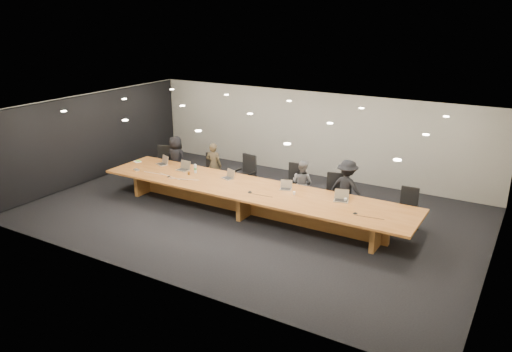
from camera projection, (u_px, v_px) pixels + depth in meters
The scene contains 29 objects.
ground at pixel (250, 214), 13.65m from camera, with size 12.00×12.00×0.00m, color black.
back_wall at pixel (313, 134), 16.47m from camera, with size 12.00×0.02×2.80m, color #B0ACA0.
left_wall_panel at pixel (93, 138), 16.08m from camera, with size 0.08×7.84×2.74m, color black.
conference_table at pixel (250, 196), 13.49m from camera, with size 9.00×1.80×0.75m.
chair_far_left at pixel (162, 162), 16.41m from camera, with size 0.55×0.55×1.08m, color black, non-canonical shape.
chair_left at pixel (210, 170), 15.58m from camera, with size 0.54×0.54×1.06m, color black, non-canonical shape.
chair_mid_left at pixel (245, 174), 15.05m from camera, with size 0.60×0.60×1.18m, color black, non-canonical shape.
chair_mid_right at pixel (293, 184), 14.14m from camera, with size 0.61×0.61×1.19m, color black, non-canonical shape.
chair_right at pixel (334, 193), 13.63m from camera, with size 0.55×0.55×1.08m, color black, non-canonical shape.
chair_far_right at pixel (407, 208), 12.59m from camera, with size 0.54×0.54×1.07m, color black, non-canonical shape.
person_a at pixel (176, 159), 16.01m from camera, with size 0.73×0.48×1.50m, color black.
person_b at pixel (214, 165), 15.48m from camera, with size 0.52×0.34×1.43m, color #39301F.
person_c at pixel (302, 183), 14.02m from camera, with size 0.65×0.50×1.33m, color slate.
person_d at pixel (347, 188), 13.30m from camera, with size 1.01×0.58×1.56m, color black.
laptop_a at pixel (161, 160), 15.39m from camera, with size 0.35×0.26×0.28m, color #BDA890, non-canonical shape.
laptop_b at pixel (183, 166), 14.83m from camera, with size 0.36×0.26×0.29m, color #B5A88A, non-canonical shape.
laptop_c at pixel (227, 174), 14.11m from camera, with size 0.33×0.24×0.26m, color #B8A78C, non-canonical shape.
laptop_d at pixel (286, 185), 13.25m from camera, with size 0.31×0.23×0.25m, color #C2B094, non-canonical shape.
laptop_e at pixel (341, 196), 12.44m from camera, with size 0.36×0.26×0.28m, color tan, non-canonical shape.
water_bottle at pixel (195, 169), 14.61m from camera, with size 0.08×0.08×0.25m, color silver.
amber_mug at pixel (189, 173), 14.45m from camera, with size 0.07×0.07×0.09m, color brown.
paper_cup_near at pixel (294, 193), 12.91m from camera, with size 0.07×0.07×0.08m, color white.
paper_cup_far at pixel (345, 200), 12.45m from camera, with size 0.07×0.07×0.09m, color white.
notepad at pixel (138, 162), 15.71m from camera, with size 0.23×0.18×0.01m, color silver.
lime_gadget at pixel (138, 161), 15.71m from camera, with size 0.14×0.08×0.02m, color #69C434.
av_box at pixel (136, 170), 14.89m from camera, with size 0.17×0.13×0.03m, color #BBBBC0.
mic_left at pixel (169, 176), 14.31m from camera, with size 0.10×0.10×0.03m, color black.
mic_center at pixel (250, 192), 13.09m from camera, with size 0.12×0.12×0.03m, color black.
mic_right at pixel (355, 213), 11.72m from camera, with size 0.11×0.11×0.03m, color black.
Camera 1 is at (6.56, -10.79, 5.31)m, focal length 35.00 mm.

